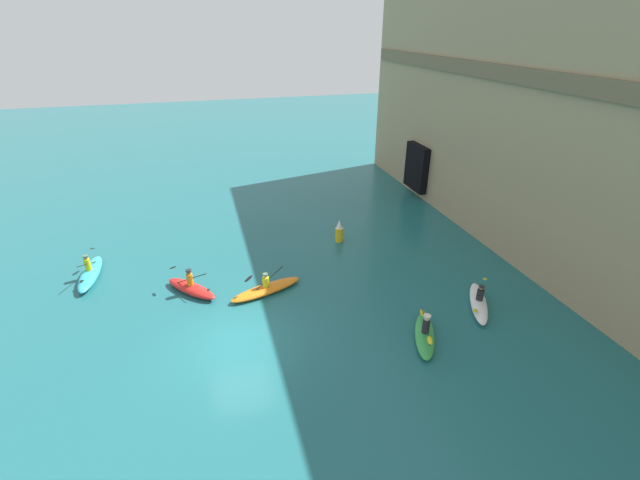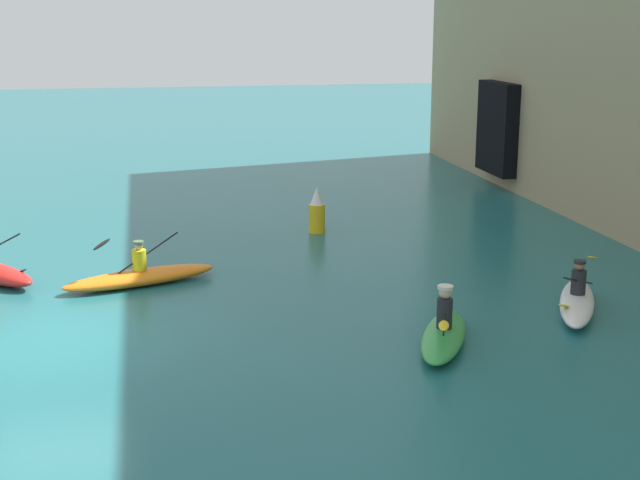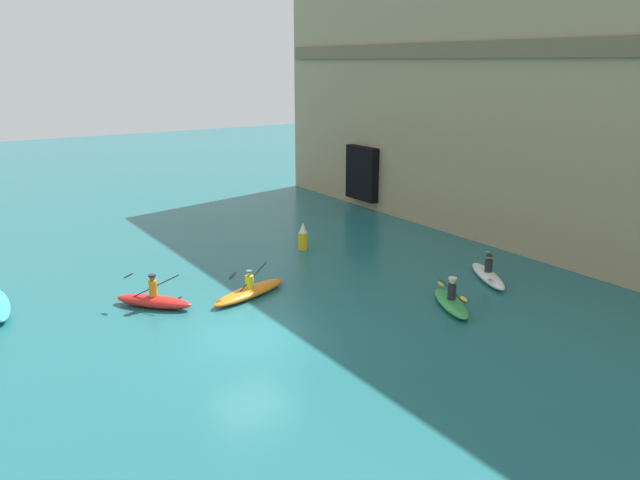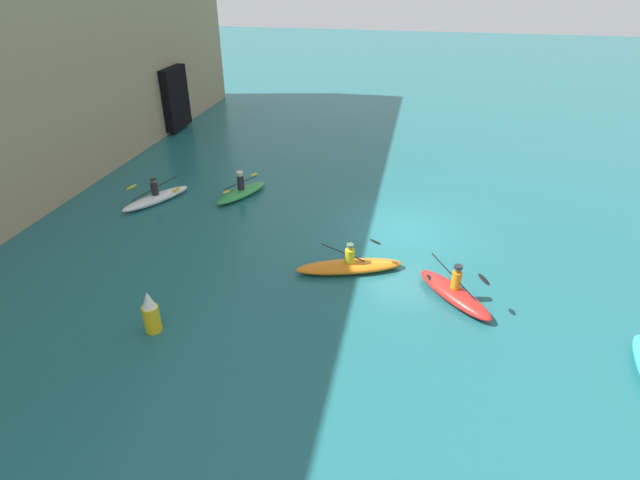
{
  "view_description": "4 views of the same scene",
  "coord_description": "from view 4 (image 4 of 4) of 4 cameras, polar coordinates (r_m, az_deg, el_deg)",
  "views": [
    {
      "loc": [
        13.37,
        -0.44,
        11.14
      ],
      "look_at": [
        -3.32,
        4.29,
        2.29
      ],
      "focal_mm": 24.0,
      "sensor_mm": 36.0,
      "label": 1
    },
    {
      "loc": [
        16.42,
        1.87,
        5.91
      ],
      "look_at": [
        -2.22,
        5.6,
        1.08
      ],
      "focal_mm": 50.0,
      "sensor_mm": 36.0,
      "label": 2
    },
    {
      "loc": [
        16.43,
        -8.05,
        8.41
      ],
      "look_at": [
        -0.9,
        3.3,
        2.48
      ],
      "focal_mm": 35.0,
      "sensor_mm": 36.0,
      "label": 3
    },
    {
      "loc": [
        -16.9,
        -0.16,
        9.01
      ],
      "look_at": [
        -4.21,
        2.44,
        1.66
      ],
      "focal_mm": 28.0,
      "sensor_mm": 36.0,
      "label": 4
    }
  ],
  "objects": [
    {
      "name": "kayak_white",
      "position": [
        22.14,
        -18.23,
        4.63
      ],
      "size": [
        3.14,
        2.09,
        1.08
      ],
      "rotation": [
        0.0,
        0.0,
        5.8
      ],
      "color": "white",
      "rests_on": "ground"
    },
    {
      "name": "kayak_red",
      "position": [
        15.57,
        15.08,
        -5.85
      ],
      "size": [
        2.68,
        2.5,
        1.28
      ],
      "rotation": [
        0.0,
        0.0,
        0.73
      ],
      "color": "red",
      "rests_on": "ground"
    },
    {
      "name": "ground_plane",
      "position": [
        19.15,
        9.73,
        1.04
      ],
      "size": [
        120.0,
        120.0,
        0.0
      ],
      "primitive_type": "plane",
      "color": "#1E6066"
    },
    {
      "name": "kayak_green",
      "position": [
        21.87,
        -8.97,
        5.48
      ],
      "size": [
        2.89,
        1.89,
        1.14
      ],
      "rotation": [
        0.0,
        0.0,
        5.84
      ],
      "color": "green",
      "rests_on": "ground"
    },
    {
      "name": "kayak_orange",
      "position": [
        16.41,
        3.38,
        -2.95
      ],
      "size": [
        1.89,
        3.6,
        1.17
      ],
      "rotation": [
        0.0,
        0.0,
        5.03
      ],
      "color": "orange",
      "rests_on": "ground"
    },
    {
      "name": "marker_buoy",
      "position": [
        14.44,
        -18.78,
        -7.9
      ],
      "size": [
        0.45,
        0.45,
        1.29
      ],
      "color": "yellow",
      "rests_on": "ground"
    }
  ]
}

